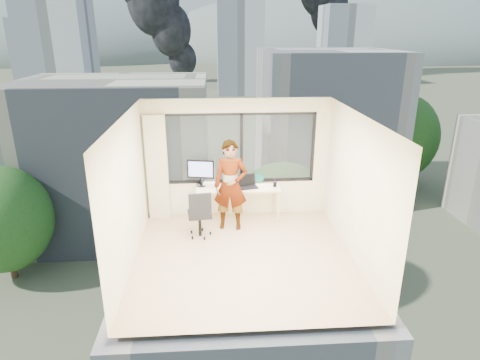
{
  "coord_description": "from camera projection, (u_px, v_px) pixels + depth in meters",
  "views": [
    {
      "loc": [
        -0.52,
        -6.66,
        3.93
      ],
      "look_at": [
        0.0,
        1.0,
        1.15
      ],
      "focal_mm": 31.02,
      "sensor_mm": 36.0,
      "label": 1
    }
  ],
  "objects": [
    {
      "name": "chair",
      "position": [
        200.0,
        213.0,
        8.25
      ],
      "size": [
        0.58,
        0.58,
        1.02
      ],
      "primitive_type": null,
      "rotation": [
        0.0,
        0.0,
        0.12
      ],
      "color": "black",
      "rests_on": "floor"
    },
    {
      "name": "curtain",
      "position": [
        157.0,
        168.0,
        8.88
      ],
      "size": [
        0.45,
        0.14,
        2.3
      ],
      "primitive_type": "cube",
      "color": "beige",
      "rests_on": "floor"
    },
    {
      "name": "desk",
      "position": [
        238.0,
        203.0,
        9.04
      ],
      "size": [
        1.8,
        0.6,
        0.75
      ],
      "primitive_type": "cube",
      "color": "beige",
      "rests_on": "floor"
    },
    {
      "name": "wall_front",
      "position": [
        256.0,
        248.0,
        5.3
      ],
      "size": [
        4.0,
        0.01,
        2.6
      ],
      "primitive_type": "cube",
      "color": "beige",
      "rests_on": "ground"
    },
    {
      "name": "tree_c",
      "position": [
        401.0,
        145.0,
        49.61
      ],
      "size": [
        8.4,
        8.4,
        10.0
      ],
      "primitive_type": null,
      "color": "#28531B",
      "rests_on": "exterior_ground"
    },
    {
      "name": "handbag",
      "position": [
        258.0,
        178.0,
        9.15
      ],
      "size": [
        0.29,
        0.22,
        0.2
      ],
      "primitive_type": "ellipsoid",
      "rotation": [
        0.0,
        0.0,
        -0.37
      ],
      "color": "#0E544E",
      "rests_on": "desk"
    },
    {
      "name": "game_console",
      "position": [
        210.0,
        183.0,
        9.07
      ],
      "size": [
        0.31,
        0.27,
        0.07
      ],
      "primitive_type": "cube",
      "rotation": [
        0.0,
        0.0,
        -0.1
      ],
      "color": "white",
      "rests_on": "desk"
    },
    {
      "name": "wall_right",
      "position": [
        357.0,
        189.0,
        7.3
      ],
      "size": [
        0.01,
        4.0,
        2.6
      ],
      "primitive_type": "cube",
      "color": "beige",
      "rests_on": "ground"
    },
    {
      "name": "cellphone",
      "position": [
        251.0,
        188.0,
        8.85
      ],
      "size": [
        0.12,
        0.06,
        0.01
      ],
      "primitive_type": "cube",
      "rotation": [
        0.0,
        0.0,
        -0.01
      ],
      "color": "black",
      "rests_on": "desk"
    },
    {
      "name": "wall_left",
      "position": [
        127.0,
        194.0,
        7.04
      ],
      "size": [
        0.01,
        4.0,
        2.6
      ],
      "primitive_type": "cube",
      "color": "beige",
      "rests_on": "ground"
    },
    {
      "name": "laptop",
      "position": [
        249.0,
        182.0,
        8.85
      ],
      "size": [
        0.46,
        0.47,
        0.24
      ],
      "primitive_type": null,
      "rotation": [
        0.0,
        0.0,
        0.24
      ],
      "color": "black",
      "rests_on": "desk"
    },
    {
      "name": "near_bldg_b",
      "position": [
        325.0,
        125.0,
        46.08
      ],
      "size": [
        14.0,
        13.0,
        16.0
      ],
      "primitive_type": "cube",
      "color": "beige",
      "rests_on": "exterior_ground"
    },
    {
      "name": "window_wall",
      "position": [
        239.0,
        148.0,
        8.98
      ],
      "size": [
        3.3,
        0.16,
        1.55
      ],
      "primitive_type": null,
      "color": "black",
      "rests_on": "ground"
    },
    {
      "name": "tree_a",
      "position": [
        5.0,
        230.0,
        30.63
      ],
      "size": [
        7.0,
        7.0,
        8.0
      ],
      "primitive_type": null,
      "color": "#28531B",
      "rests_on": "exterior_ground"
    },
    {
      "name": "hill_a",
      "position": [
        48.0,
        56.0,
        304.91
      ],
      "size": [
        288.0,
        216.0,
        90.0
      ],
      "primitive_type": "ellipsoid",
      "color": "slate",
      "rests_on": "exterior_ground"
    },
    {
      "name": "ceiling",
      "position": [
        244.0,
        117.0,
        6.73
      ],
      "size": [
        4.0,
        4.0,
        0.01
      ],
      "primitive_type": "cube",
      "color": "white",
      "rests_on": "ground"
    },
    {
      "name": "far_tower_c",
      "position": [
        343.0,
        46.0,
        142.19
      ],
      "size": [
        15.0,
        15.0,
        26.0
      ],
      "primitive_type": "cube",
      "color": "silver",
      "rests_on": "exterior_ground"
    },
    {
      "name": "monitor",
      "position": [
        201.0,
        173.0,
        8.91
      ],
      "size": [
        0.6,
        0.23,
        0.59
      ],
      "primitive_type": null,
      "rotation": [
        0.0,
        0.0,
        -0.19
      ],
      "color": "black",
      "rests_on": "desk"
    },
    {
      "name": "floor",
      "position": [
        244.0,
        257.0,
        7.61
      ],
      "size": [
        4.0,
        4.0,
        0.01
      ],
      "primitive_type": "cube",
      "color": "tan",
      "rests_on": "ground"
    },
    {
      "name": "near_bldg_a",
      "position": [
        119.0,
        158.0,
        37.57
      ],
      "size": [
        16.0,
        12.0,
        14.0
      ],
      "primitive_type": "cube",
      "color": "beige",
      "rests_on": "exterior_ground"
    },
    {
      "name": "person",
      "position": [
        231.0,
        185.0,
        8.46
      ],
      "size": [
        0.74,
        0.54,
        1.89
      ],
      "primitive_type": "imported",
      "rotation": [
        0.0,
        0.0,
        -0.14
      ],
      "color": "#2D2D33",
      "rests_on": "floor"
    },
    {
      "name": "far_tower_a",
      "position": [
        59.0,
        49.0,
        94.5
      ],
      "size": [
        14.0,
        14.0,
        28.0
      ],
      "primitive_type": "cube",
      "color": "silver",
      "rests_on": "exterior_ground"
    },
    {
      "name": "hill_b",
      "position": [
        341.0,
        55.0,
        319.01
      ],
      "size": [
        300.0,
        220.0,
        96.0
      ],
      "primitive_type": "ellipsoid",
      "color": "slate",
      "rests_on": "exterior_ground"
    },
    {
      "name": "tree_b",
      "position": [
        282.0,
        241.0,
        27.99
      ],
      "size": [
        7.6,
        7.6,
        9.0
      ],
      "primitive_type": null,
      "color": "#28531B",
      "rests_on": "exterior_ground"
    },
    {
      "name": "pen_cup",
      "position": [
        275.0,
        184.0,
        8.94
      ],
      "size": [
        0.1,
        0.1,
        0.1
      ],
      "primitive_type": "cylinder",
      "rotation": [
        0.0,
        0.0,
        0.31
      ],
      "color": "black",
      "rests_on": "desk"
    },
    {
      "name": "far_tower_b",
      "position": [
        240.0,
        41.0,
        120.37
      ],
      "size": [
        13.0,
        13.0,
        30.0
      ],
      "primitive_type": "cube",
      "color": "silver",
      "rests_on": "exterior_ground"
    },
    {
      "name": "far_tower_d",
      "position": [
        41.0,
        51.0,
        145.52
      ],
      "size": [
        16.0,
        14.0,
        22.0
      ],
      "primitive_type": "cube",
      "color": "silver",
      "rests_on": "exterior_ground"
    },
    {
      "name": "exterior_ground",
      "position": [
        213.0,
        93.0,
        124.96
      ],
      "size": [
        400.0,
        400.0,
        0.04
      ],
      "primitive_type": "cube",
      "color": "#515B3D",
      "rests_on": "ground"
    }
  ]
}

